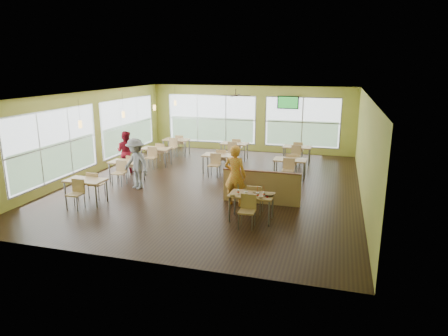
{
  "coord_description": "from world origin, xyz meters",
  "views": [
    {
      "loc": [
        4.12,
        -13.1,
        4.14
      ],
      "look_at": [
        0.73,
        -1.28,
        0.97
      ],
      "focal_mm": 32.0,
      "sensor_mm": 36.0,
      "label": 1
    }
  ],
  "objects": [
    {
      "name": "room",
      "position": [
        0.0,
        0.0,
        1.6
      ],
      "size": [
        12.0,
        12.04,
        3.2
      ],
      "color": "black",
      "rests_on": "ground"
    },
    {
      "name": "window_bays",
      "position": [
        -2.65,
        3.08,
        1.48
      ],
      "size": [
        9.24,
        10.24,
        2.38
      ],
      "color": "white",
      "rests_on": "room"
    },
    {
      "name": "main_table",
      "position": [
        2.0,
        -3.0,
        0.63
      ],
      "size": [
        1.22,
        1.52,
        0.87
      ],
      "color": "tan",
      "rests_on": "floor"
    },
    {
      "name": "half_wall_divider",
      "position": [
        2.0,
        -1.55,
        0.52
      ],
      "size": [
        2.4,
        0.14,
        1.04
      ],
      "color": "tan",
      "rests_on": "floor"
    },
    {
      "name": "dining_tables",
      "position": [
        -1.05,
        1.71,
        0.63
      ],
      "size": [
        6.92,
        8.72,
        0.87
      ],
      "color": "tan",
      "rests_on": "floor"
    },
    {
      "name": "pendant_lights",
      "position": [
        -3.2,
        0.68,
        2.45
      ],
      "size": [
        0.11,
        7.31,
        0.86
      ],
      "color": "#2D2119",
      "rests_on": "ceiling"
    },
    {
      "name": "ceiling_fan",
      "position": [
        -0.0,
        3.0,
        2.95
      ],
      "size": [
        1.25,
        1.25,
        0.29
      ],
      "color": "#2D2119",
      "rests_on": "ceiling"
    },
    {
      "name": "tv_backwall",
      "position": [
        1.8,
        5.9,
        2.45
      ],
      "size": [
        1.0,
        0.07,
        0.6
      ],
      "color": "black",
      "rests_on": "wall_back"
    },
    {
      "name": "man_plaid",
      "position": [
        1.26,
        -1.92,
        0.93
      ],
      "size": [
        0.73,
        0.52,
        1.86
      ],
      "primitive_type": "imported",
      "rotation": [
        0.0,
        0.0,
        3.03
      ],
      "color": "orange",
      "rests_on": "floor"
    },
    {
      "name": "patron_maroon",
      "position": [
        -3.87,
        0.69,
        0.82
      ],
      "size": [
        0.83,
        0.66,
        1.65
      ],
      "primitive_type": "imported",
      "rotation": [
        0.0,
        0.0,
        3.1
      ],
      "color": "maroon",
      "rests_on": "floor"
    },
    {
      "name": "patron_grey",
      "position": [
        -2.43,
        -1.2,
        0.88
      ],
      "size": [
        1.31,
        1.07,
        1.76
      ],
      "primitive_type": "imported",
      "rotation": [
        0.0,
        0.0,
        -0.42
      ],
      "color": "slate",
      "rests_on": "floor"
    },
    {
      "name": "cup_blue",
      "position": [
        1.64,
        -3.06,
        0.81
      ],
      "size": [
        0.08,
        0.08,
        0.3
      ],
      "color": "white",
      "rests_on": "main_table"
    },
    {
      "name": "cup_yellow",
      "position": [
        1.9,
        -3.22,
        0.82
      ],
      "size": [
        0.1,
        0.1,
        0.36
      ],
      "color": "white",
      "rests_on": "main_table"
    },
    {
      "name": "cup_red_near",
      "position": [
        2.2,
        -3.18,
        0.82
      ],
      "size": [
        0.09,
        0.09,
        0.33
      ],
      "color": "white",
      "rests_on": "main_table"
    },
    {
      "name": "cup_red_far",
      "position": [
        2.35,
        -3.06,
        0.81
      ],
      "size": [
        0.09,
        0.09,
        0.31
      ],
      "color": "white",
      "rests_on": "main_table"
    },
    {
      "name": "food_basket",
      "position": [
        2.48,
        -3.01,
        0.79
      ],
      "size": [
        0.27,
        0.27,
        0.06
      ],
      "color": "black",
      "rests_on": "main_table"
    },
    {
      "name": "ketchup_cup",
      "position": [
        2.46,
        -3.14,
        0.76
      ],
      "size": [
        0.06,
        0.06,
        0.03
      ],
      "primitive_type": "cylinder",
      "color": "#A30008",
      "rests_on": "main_table"
    },
    {
      "name": "wrapper_left",
      "position": [
        1.53,
        -3.27,
        0.77
      ],
      "size": [
        0.17,
        0.15,
        0.04
      ],
      "primitive_type": "ellipsoid",
      "rotation": [
        0.0,
        0.0,
        -0.05
      ],
      "color": "tan",
      "rests_on": "main_table"
    },
    {
      "name": "wrapper_mid",
      "position": [
        2.09,
        -2.85,
        0.77
      ],
      "size": [
        0.22,
        0.21,
        0.05
      ],
      "primitive_type": "ellipsoid",
      "rotation": [
        0.0,
        0.0,
        0.17
      ],
      "color": "tan",
      "rests_on": "main_table"
    },
    {
      "name": "wrapper_right",
      "position": [
        2.3,
        -3.24,
        0.77
      ],
      "size": [
        0.16,
        0.15,
        0.03
      ],
      "primitive_type": "ellipsoid",
      "rotation": [
        0.0,
        0.0,
        -0.32
      ],
      "color": "tan",
      "rests_on": "main_table"
    }
  ]
}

